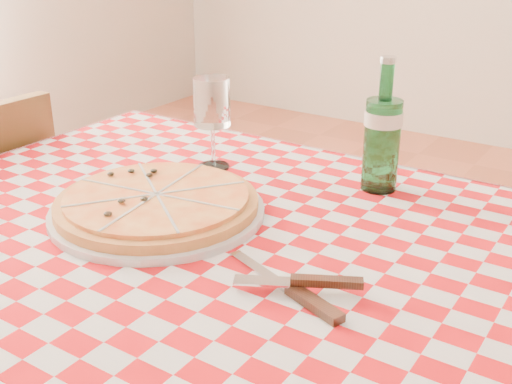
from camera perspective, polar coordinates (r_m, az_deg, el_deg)
dining_table at (r=1.01m, az=-0.94°, el=-9.68°), size 1.20×0.80×0.75m
tablecloth at (r=0.96m, az=-0.98°, el=-4.93°), size 1.30×0.90×0.01m
pizza_plate at (r=1.06m, az=-8.80°, el=-0.87°), size 0.40×0.40×0.05m
water_bottle at (r=1.14m, az=11.23°, el=5.85°), size 0.09×0.09×0.24m
wine_glass at (r=1.23m, az=-3.89°, el=6.08°), size 0.08×0.08×0.18m
cutlery at (r=0.84m, az=3.07°, el=-8.12°), size 0.26×0.23×0.03m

